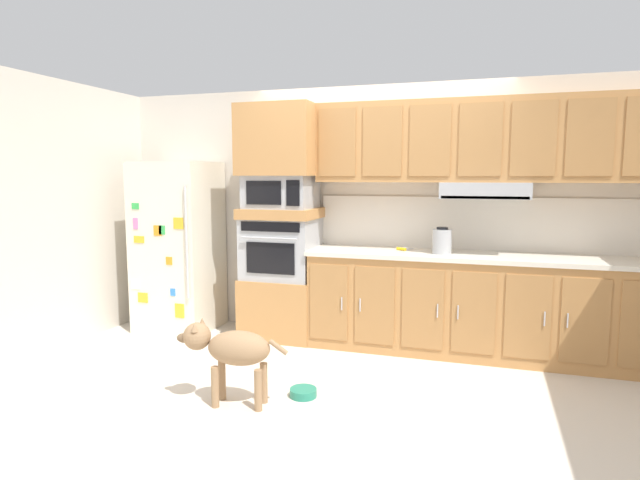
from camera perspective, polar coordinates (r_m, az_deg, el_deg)
ground_plane at (r=4.54m, az=3.41°, el=-13.94°), size 9.60×9.60×0.00m
back_kitchen_wall at (r=5.34m, az=6.42°, el=2.96°), size 6.20×0.12×2.50m
side_panel_left at (r=5.63m, az=-25.35°, el=2.54°), size 0.12×7.10×2.50m
refrigerator at (r=5.75m, az=-15.08°, el=-0.66°), size 0.76×0.73×1.76m
oven_base_cabinet at (r=5.40m, az=-4.12°, el=-7.19°), size 0.74×0.62×0.60m
built_in_oven at (r=5.28m, az=-4.18°, el=-0.87°), size 0.70×0.62×0.60m
appliance_mid_shelf at (r=5.25m, az=-4.21°, el=2.92°), size 0.74×0.62×0.10m
microwave at (r=5.24m, az=-4.24°, el=5.21°), size 0.64×0.54×0.32m
appliance_upper_cabinet at (r=5.25m, az=-4.28°, el=10.67°), size 0.74×0.62×0.68m
lower_cabinet_run at (r=5.00m, az=16.38°, el=-6.95°), size 3.01×0.63×0.88m
countertop_slab at (r=4.92m, az=16.56°, el=-1.73°), size 3.05×0.64×0.04m
backsplash_panel at (r=5.17m, az=16.72°, el=1.69°), size 3.05×0.02×0.50m
upper_cabinet_with_hood at (r=5.00m, az=17.02°, el=9.92°), size 3.01×0.48×0.88m
screwdriver at (r=5.02m, az=8.87°, el=-0.95°), size 0.16×0.17×0.03m
electric_kettle at (r=4.86m, az=13.08°, el=-0.12°), size 0.17×0.17×0.24m
dog at (r=3.84m, az=-9.74°, el=-11.52°), size 0.82×0.30×0.60m
dog_food_bowl at (r=4.04m, az=-1.83°, el=-16.16°), size 0.20×0.20×0.06m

